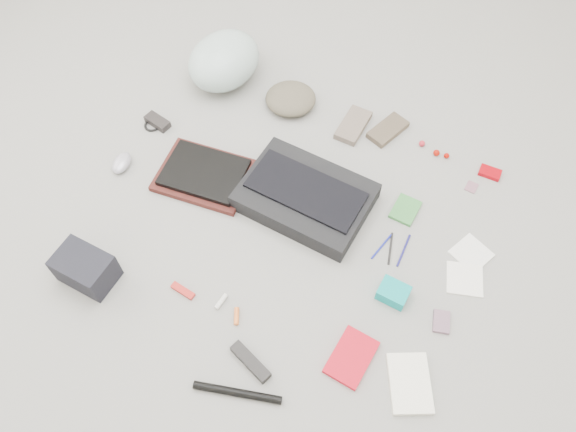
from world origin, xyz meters
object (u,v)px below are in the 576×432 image
at_px(bike_helmet, 224,61).
at_px(accordion_wallet, 393,293).
at_px(laptop, 204,172).
at_px(book_red, 351,357).
at_px(camera_bag, 86,268).
at_px(messenger_bag, 305,197).

distance_m(bike_helmet, accordion_wallet, 1.25).
height_order(laptop, accordion_wallet, accordion_wallet).
distance_m(bike_helmet, book_red, 1.39).
bearing_deg(accordion_wallet, laptop, 173.10).
bearing_deg(camera_bag, accordion_wallet, 24.04).
relative_size(messenger_bag, laptop, 1.53).
bearing_deg(book_red, accordion_wallet, 85.72).
bearing_deg(book_red, camera_bag, -167.14).
height_order(messenger_bag, bike_helmet, bike_helmet).
bearing_deg(messenger_bag, accordion_wallet, -23.07).
bearing_deg(accordion_wallet, camera_bag, -154.62).
distance_m(laptop, accordion_wallet, 0.87).
height_order(bike_helmet, book_red, bike_helmet).
xyz_separation_m(messenger_bag, book_red, (0.37, -0.52, -0.03)).
xyz_separation_m(laptop, bike_helmet, (-0.16, 0.53, 0.07)).
xyz_separation_m(laptop, accordion_wallet, (0.84, -0.21, -0.01)).
bearing_deg(laptop, accordion_wallet, -16.69).
bearing_deg(accordion_wallet, bike_helmet, 150.62).
distance_m(laptop, book_red, 0.92).
bearing_deg(bike_helmet, accordion_wallet, -23.94).
height_order(messenger_bag, accordion_wallet, messenger_bag).
xyz_separation_m(messenger_bag, laptop, (-0.42, -0.04, -0.00)).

